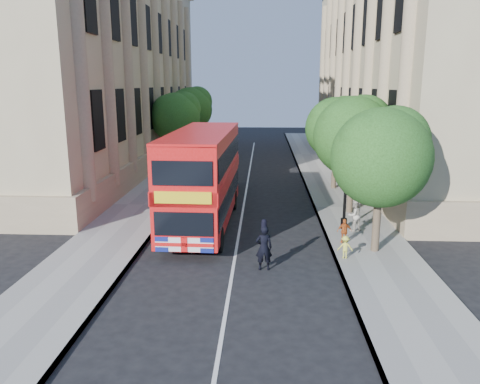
# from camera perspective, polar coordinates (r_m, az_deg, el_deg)

# --- Properties ---
(ground) EXTENTS (120.00, 120.00, 0.00)m
(ground) POSITION_cam_1_polar(r_m,az_deg,el_deg) (17.20, -1.08, -10.62)
(ground) COLOR black
(ground) RESTS_ON ground
(pavement_right) EXTENTS (3.50, 80.00, 0.12)m
(pavement_right) POSITION_cam_1_polar(r_m,az_deg,el_deg) (27.01, 12.69, -1.93)
(pavement_right) COLOR gray
(pavement_right) RESTS_ON ground
(pavement_left) EXTENTS (3.50, 80.00, 0.12)m
(pavement_left) POSITION_cam_1_polar(r_m,az_deg,el_deg) (27.48, -11.67, -1.63)
(pavement_left) COLOR gray
(pavement_left) RESTS_ON ground
(building_right) EXTENTS (12.00, 38.00, 18.00)m
(building_right) POSITION_cam_1_polar(r_m,az_deg,el_deg) (41.74, 21.36, 15.11)
(building_right) COLOR tan
(building_right) RESTS_ON ground
(building_left) EXTENTS (12.00, 38.00, 18.00)m
(building_left) POSITION_cam_1_polar(r_m,az_deg,el_deg) (42.47, -18.34, 15.28)
(building_left) COLOR tan
(building_left) RESTS_ON ground
(tree_right_near) EXTENTS (4.00, 4.00, 6.08)m
(tree_right_near) POSITION_cam_1_polar(r_m,az_deg,el_deg) (19.51, 16.95, 4.66)
(tree_right_near) COLOR #473828
(tree_right_near) RESTS_ON ground
(tree_right_mid) EXTENTS (4.20, 4.20, 6.37)m
(tree_right_mid) POSITION_cam_1_polar(r_m,az_deg,el_deg) (25.31, 13.76, 7.12)
(tree_right_mid) COLOR #473828
(tree_right_mid) RESTS_ON ground
(tree_right_far) EXTENTS (4.00, 4.00, 6.15)m
(tree_right_far) POSITION_cam_1_polar(r_m,az_deg,el_deg) (31.21, 11.72, 8.05)
(tree_right_far) COLOR #473828
(tree_right_far) RESTS_ON ground
(tree_left_far) EXTENTS (4.00, 4.00, 6.30)m
(tree_left_far) POSITION_cam_1_polar(r_m,az_deg,el_deg) (38.48, -7.80, 9.30)
(tree_left_far) COLOR #473828
(tree_left_far) RESTS_ON ground
(tree_left_back) EXTENTS (4.20, 4.20, 6.65)m
(tree_left_back) POSITION_cam_1_polar(r_m,az_deg,el_deg) (46.34, -5.98, 10.31)
(tree_left_back) COLOR #473828
(tree_left_back) RESTS_ON ground
(lamp_post) EXTENTS (0.32, 0.32, 5.16)m
(lamp_post) POSITION_cam_1_polar(r_m,az_deg,el_deg) (22.49, 12.79, 1.47)
(lamp_post) COLOR black
(lamp_post) RESTS_ON pavement_right
(double_decker_bus) EXTENTS (2.92, 10.08, 4.62)m
(double_decker_bus) POSITION_cam_1_polar(r_m,az_deg,el_deg) (22.75, -4.54, 2.00)
(double_decker_bus) COLOR red
(double_decker_bus) RESTS_ON ground
(box_van) EXTENTS (2.30, 5.46, 3.10)m
(box_van) POSITION_cam_1_polar(r_m,az_deg,el_deg) (30.47, -2.71, 2.88)
(box_van) COLOR black
(box_van) RESTS_ON ground
(police_constable) EXTENTS (0.67, 0.48, 1.74)m
(police_constable) POSITION_cam_1_polar(r_m,az_deg,el_deg) (17.77, 2.93, -6.82)
(police_constable) COLOR black
(police_constable) RESTS_ON ground
(woman_pedestrian) EXTENTS (0.93, 0.88, 1.52)m
(woman_pedestrian) POSITION_cam_1_polar(r_m,az_deg,el_deg) (22.64, 13.74, -2.76)
(woman_pedestrian) COLOR beige
(woman_pedestrian) RESTS_ON pavement_right
(child_a) EXTENTS (0.65, 0.30, 1.09)m
(child_a) POSITION_cam_1_polar(r_m,az_deg,el_deg) (20.86, 12.61, -4.67)
(child_a) COLOR #BE5721
(child_a) RESTS_ON pavement_right
(child_b) EXTENTS (0.62, 0.38, 0.93)m
(child_b) POSITION_cam_1_polar(r_m,az_deg,el_deg) (19.14, 12.69, -6.57)
(child_b) COLOR #CBCC45
(child_b) RESTS_ON pavement_right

